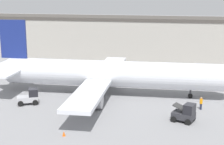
% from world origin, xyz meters
% --- Properties ---
extents(ground_plane, '(400.00, 400.00, 0.00)m').
position_xyz_m(ground_plane, '(0.00, 0.00, 0.00)').
color(ground_plane, gray).
extents(terminal_building, '(91.41, 11.76, 9.78)m').
position_xyz_m(terminal_building, '(4.65, 31.63, 4.89)').
color(terminal_building, '#ADA89E').
rests_on(terminal_building, ground_plane).
extents(airplane, '(40.43, 32.29, 11.25)m').
position_xyz_m(airplane, '(-0.95, -0.06, 3.21)').
color(airplane, silver).
rests_on(airplane, ground_plane).
extents(ground_crew_worker, '(0.39, 0.39, 1.75)m').
position_xyz_m(ground_crew_worker, '(13.16, -4.16, 0.93)').
color(ground_crew_worker, '#1E2338').
rests_on(ground_crew_worker, ground_plane).
extents(baggage_tug, '(2.99, 2.69, 2.29)m').
position_xyz_m(baggage_tug, '(-1.67, -6.92, 1.03)').
color(baggage_tug, yellow).
rests_on(baggage_tug, ground_plane).
extents(belt_loader_truck, '(3.03, 2.74, 2.31)m').
position_xyz_m(belt_loader_truck, '(11.18, -9.17, 1.07)').
color(belt_loader_truck, '#2D2D33').
rests_on(belt_loader_truck, ground_plane).
extents(pushback_tug, '(3.33, 2.97, 2.17)m').
position_xyz_m(pushback_tug, '(-10.28, -7.05, 1.00)').
color(pushback_tug, '#B2B2B7').
rests_on(pushback_tug, ground_plane).
extents(safety_cone_near, '(0.36, 0.36, 0.55)m').
position_xyz_m(safety_cone_near, '(-1.59, -16.53, 0.28)').
color(safety_cone_near, '#EF590F').
rests_on(safety_cone_near, ground_plane).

